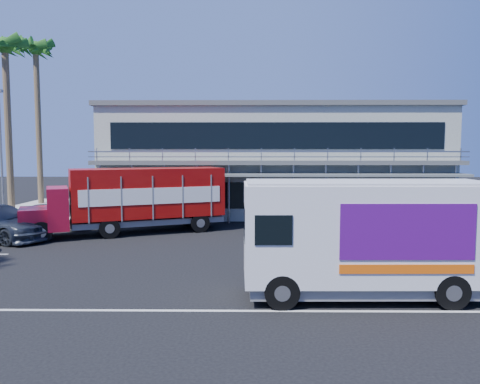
{
  "coord_description": "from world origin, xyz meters",
  "views": [
    {
      "loc": [
        1.12,
        -18.21,
        4.28
      ],
      "look_at": [
        0.86,
        4.38,
        2.3
      ],
      "focal_mm": 35.0,
      "sensor_mm": 36.0,
      "label": 1
    }
  ],
  "objects": [
    {
      "name": "ground",
      "position": [
        0.0,
        0.0,
        0.0
      ],
      "size": [
        120.0,
        120.0,
        0.0
      ],
      "primitive_type": "plane",
      "color": "black",
      "rests_on": "ground"
    },
    {
      "name": "building",
      "position": [
        3.0,
        14.94,
        3.66
      ],
      "size": [
        22.4,
        12.0,
        7.3
      ],
      "color": "gray",
      "rests_on": "ground"
    },
    {
      "name": "palm_e",
      "position": [
        -14.7,
        13.0,
        10.57
      ],
      "size": [
        2.8,
        2.8,
        12.25
      ],
      "color": "brown",
      "rests_on": "ground"
    },
    {
      "name": "palm_f",
      "position": [
        -15.1,
        18.5,
        11.47
      ],
      "size": [
        2.8,
        2.8,
        13.25
      ],
      "color": "brown",
      "rests_on": "ground"
    },
    {
      "name": "light_pole_far",
      "position": [
        -14.2,
        11.0,
        4.5
      ],
      "size": [
        0.5,
        0.25,
        8.09
      ],
      "color": "gray",
      "rests_on": "ground"
    },
    {
      "name": "red_truck",
      "position": [
        -4.64,
        5.92,
        1.86
      ],
      "size": [
        10.15,
        6.02,
        3.38
      ],
      "rotation": [
        0.0,
        0.0,
        0.4
      ],
      "color": "maroon",
      "rests_on": "ground"
    },
    {
      "name": "white_van",
      "position": [
        4.59,
        -4.77,
        1.81
      ],
      "size": [
        7.04,
        2.52,
        3.42
      ],
      "rotation": [
        0.0,
        0.0,
        0.02
      ],
      "color": "white",
      "rests_on": "ground"
    },
    {
      "name": "parked_car_e",
      "position": [
        -9.5,
        7.2,
        0.73
      ],
      "size": [
        4.37,
        1.94,
        1.46
      ],
      "primitive_type": "imported",
      "rotation": [
        0.0,
        0.0,
        1.52
      ],
      "color": "slate",
      "rests_on": "ground"
    }
  ]
}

